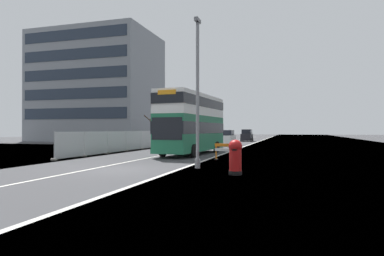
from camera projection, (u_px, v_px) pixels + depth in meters
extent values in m
cube|color=#38383A|center=(119.00, 171.00, 17.28)|extent=(140.00, 280.00, 0.10)
cube|color=#B2AFA8|center=(172.00, 172.00, 16.43)|extent=(0.24, 196.00, 0.01)
cube|color=silver|center=(93.00, 169.00, 17.72)|extent=(0.16, 168.00, 0.01)
cube|color=#1E6B47|center=(193.00, 133.00, 28.33)|extent=(3.23, 10.53, 2.89)
cube|color=white|center=(193.00, 114.00, 28.34)|extent=(3.23, 10.53, 0.40)
cube|color=white|center=(193.00, 103.00, 28.35)|extent=(3.20, 10.43, 1.40)
cube|color=black|center=(193.00, 128.00, 28.33)|extent=(3.27, 10.64, 0.93)
cube|color=black|center=(193.00, 103.00, 28.35)|extent=(3.25, 10.58, 0.77)
cube|color=black|center=(167.00, 129.00, 23.45)|extent=(2.33, 0.22, 1.59)
cube|color=orange|center=(167.00, 92.00, 23.47)|extent=(1.39, 0.15, 0.32)
cube|color=#1E6B47|center=(193.00, 148.00, 28.32)|extent=(3.27, 10.64, 0.36)
cylinder|color=black|center=(163.00, 150.00, 25.76)|extent=(0.37, 1.02, 1.00)
cylinder|color=black|center=(193.00, 151.00, 24.87)|extent=(0.37, 1.02, 1.00)
cylinder|color=black|center=(191.00, 146.00, 31.44)|extent=(0.37, 1.02, 1.00)
cylinder|color=black|center=(216.00, 147.00, 30.55)|extent=(0.37, 1.02, 1.00)
cylinder|color=gray|center=(198.00, 95.00, 17.99)|extent=(0.18, 0.18, 7.86)
cube|color=slate|center=(198.00, 20.00, 18.01)|extent=(0.20, 0.70, 0.20)
cylinder|color=gray|center=(198.00, 164.00, 17.97)|extent=(0.29, 0.29, 0.50)
cylinder|color=black|center=(235.00, 173.00, 15.37)|extent=(0.61, 0.61, 0.18)
cylinder|color=#B71414|center=(235.00, 159.00, 15.37)|extent=(0.56, 0.56, 1.12)
sphere|color=#B71414|center=(235.00, 146.00, 15.38)|extent=(0.63, 0.63, 0.63)
cube|color=black|center=(234.00, 150.00, 15.10)|extent=(0.22, 0.03, 0.07)
cube|color=orange|center=(227.00, 145.00, 22.63)|extent=(1.77, 0.40, 0.20)
cube|color=white|center=(227.00, 150.00, 22.63)|extent=(1.77, 0.40, 0.20)
cube|color=orange|center=(216.00, 152.00, 22.99)|extent=(0.08, 0.08, 1.03)
cube|color=black|center=(216.00, 159.00, 22.99)|extent=(0.22, 0.46, 0.08)
cube|color=orange|center=(238.00, 153.00, 22.26)|extent=(0.08, 0.08, 1.03)
cube|color=black|center=(238.00, 160.00, 22.26)|extent=(0.22, 0.46, 0.08)
cube|color=#A8AAAD|center=(70.00, 145.00, 24.26)|extent=(0.04, 3.26, 1.89)
cube|color=#A8AAAD|center=(96.00, 143.00, 27.52)|extent=(0.04, 3.26, 1.89)
cube|color=#A8AAAD|center=(117.00, 141.00, 30.78)|extent=(0.04, 3.26, 1.89)
cube|color=#A8AAAD|center=(134.00, 140.00, 34.03)|extent=(0.04, 3.26, 1.89)
cube|color=#A8AAAD|center=(148.00, 139.00, 37.29)|extent=(0.04, 3.26, 1.89)
cylinder|color=#939699|center=(54.00, 146.00, 22.64)|extent=(0.06, 0.06, 1.99)
cube|color=gray|center=(54.00, 159.00, 22.63)|extent=(0.44, 0.20, 0.12)
cylinder|color=#939699|center=(84.00, 144.00, 25.89)|extent=(0.06, 0.06, 1.99)
cube|color=gray|center=(84.00, 156.00, 25.89)|extent=(0.44, 0.20, 0.12)
cylinder|color=#939699|center=(107.00, 142.00, 29.15)|extent=(0.06, 0.06, 1.99)
cube|color=gray|center=(107.00, 153.00, 29.14)|extent=(0.44, 0.20, 0.12)
cylinder|color=#939699|center=(126.00, 141.00, 32.41)|extent=(0.06, 0.06, 1.99)
cube|color=gray|center=(126.00, 151.00, 32.40)|extent=(0.44, 0.20, 0.12)
cylinder|color=#939699|center=(141.00, 140.00, 35.66)|extent=(0.06, 0.06, 1.99)
cube|color=gray|center=(141.00, 149.00, 35.66)|extent=(0.44, 0.20, 0.12)
cylinder|color=#939699|center=(154.00, 139.00, 38.92)|extent=(0.06, 0.06, 1.99)
cube|color=gray|center=(154.00, 147.00, 38.91)|extent=(0.44, 0.20, 0.12)
cube|color=silver|center=(226.00, 140.00, 43.30)|extent=(1.80, 4.01, 1.17)
cube|color=black|center=(226.00, 133.00, 43.30)|extent=(1.66, 2.21, 0.69)
cylinder|color=black|center=(235.00, 143.00, 44.23)|extent=(0.20, 0.60, 0.60)
cylinder|color=black|center=(222.00, 143.00, 44.74)|extent=(0.20, 0.60, 0.60)
cylinder|color=black|center=(232.00, 144.00, 41.85)|extent=(0.20, 0.60, 0.60)
cylinder|color=black|center=(218.00, 144.00, 42.36)|extent=(0.20, 0.60, 0.60)
cube|color=slate|center=(205.00, 138.00, 52.41)|extent=(1.89, 4.22, 1.35)
cube|color=black|center=(205.00, 131.00, 52.41)|extent=(1.74, 2.32, 0.64)
cylinder|color=black|center=(213.00, 141.00, 53.39)|extent=(0.20, 0.60, 0.60)
cylinder|color=black|center=(202.00, 141.00, 53.93)|extent=(0.20, 0.60, 0.60)
cylinder|color=black|center=(209.00, 141.00, 50.88)|extent=(0.20, 0.60, 0.60)
cylinder|color=black|center=(197.00, 141.00, 51.42)|extent=(0.20, 0.60, 0.60)
cube|color=black|center=(247.00, 137.00, 60.12)|extent=(1.77, 4.06, 1.17)
cube|color=black|center=(247.00, 132.00, 60.13)|extent=(1.63, 2.23, 0.80)
cylinder|color=black|center=(253.00, 140.00, 61.07)|extent=(0.20, 0.60, 0.60)
cylinder|color=black|center=(243.00, 139.00, 61.58)|extent=(0.20, 0.60, 0.60)
cylinder|color=black|center=(251.00, 140.00, 58.66)|extent=(0.20, 0.60, 0.60)
cylinder|color=black|center=(241.00, 140.00, 59.17)|extent=(0.20, 0.60, 0.60)
cylinder|color=#4C3D2D|center=(154.00, 132.00, 53.21)|extent=(0.43, 0.43, 3.34)
cylinder|color=#4C3D2D|center=(155.00, 127.00, 53.07)|extent=(0.80, 0.30, 1.13)
cylinder|color=#4C3D2D|center=(155.00, 124.00, 53.64)|extent=(0.39, 1.13, 1.45)
cylinder|color=#4C3D2D|center=(152.00, 123.00, 53.62)|extent=(1.08, 0.81, 1.32)
cylinder|color=#4C3D2D|center=(149.00, 120.00, 52.77)|extent=(1.28, 1.46, 1.45)
cylinder|color=#4C3D2D|center=(154.00, 124.00, 52.76)|extent=(0.76, 1.05, 1.45)
cube|color=gray|center=(98.00, 88.00, 63.91)|extent=(21.50, 15.14, 20.14)
cube|color=#232D3D|center=(73.00, 113.00, 56.60)|extent=(20.21, 0.08, 1.88)
cube|color=#232D3D|center=(73.00, 94.00, 56.62)|extent=(20.21, 0.08, 1.88)
cube|color=#232D3D|center=(73.00, 74.00, 56.64)|extent=(20.21, 0.08, 1.88)
cube|color=#232D3D|center=(73.00, 54.00, 56.65)|extent=(20.21, 0.08, 1.88)
cube|color=#232D3D|center=(73.00, 34.00, 56.67)|extent=(20.21, 0.08, 1.88)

